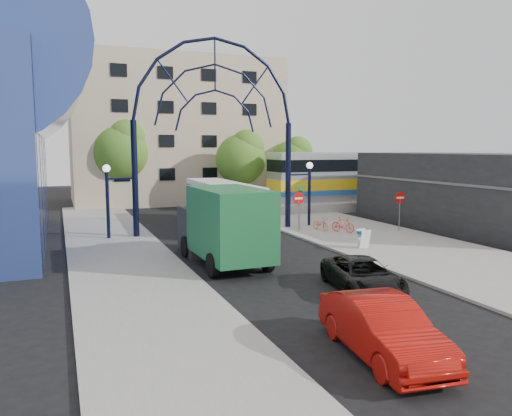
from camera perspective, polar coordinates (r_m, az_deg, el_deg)
name	(u,v)px	position (r m, az deg, el deg)	size (l,w,h in m)	color
ground	(326,291)	(19.22, 8.06, -9.42)	(120.00, 120.00, 0.00)	black
sidewalk_east	(425,253)	(26.91, 18.74, -4.87)	(8.00, 56.00, 0.12)	gray
plaza_west	(129,269)	(22.79, -14.33, -6.82)	(5.00, 50.00, 0.12)	gray
gateway_arch	(215,96)	(31.54, -4.68, 12.65)	(13.64, 0.44, 12.10)	black
stop_sign	(299,202)	(31.48, 4.90, 0.69)	(0.80, 0.07, 2.50)	slate
do_not_enter_sign	(400,201)	(33.10, 16.12, 0.72)	(0.76, 0.07, 2.48)	slate
street_name_sign	(300,199)	(32.18, 5.06, 1.07)	(0.70, 0.70, 2.80)	slate
sandwich_board	(363,236)	(26.90, 12.16, -3.19)	(0.55, 0.61, 0.99)	white
commercial_block_east	(461,191)	(36.32, 22.40, 1.83)	(6.00, 16.00, 5.00)	black
apartment_block	(174,132)	(52.21, -9.36, 8.58)	(20.00, 12.10, 14.00)	tan
train_platform	(397,202)	(48.18, 15.81, 0.70)	(32.00, 5.00, 0.80)	gray
train_car	(398,175)	(47.99, 15.90, 3.67)	(25.10, 3.05, 4.20)	#B7B7BC
tree_north_a	(242,157)	(44.64, -1.58, 5.89)	(4.48, 4.48, 7.00)	#382314
tree_north_b	(121,149)	(46.23, -15.14, 6.51)	(5.12, 5.12, 8.00)	#382314
tree_north_c	(293,159)	(48.84, 4.26, 5.57)	(4.16, 4.16, 6.50)	#382314
city_bus	(222,204)	(33.73, -3.88, 0.44)	(2.84, 11.21, 3.06)	white
green_truck	(223,226)	(23.16, -3.79, -2.02)	(2.90, 7.19, 3.60)	black
black_suv	(363,275)	(19.30, 12.08, -7.51)	(2.08, 4.50, 1.25)	black
red_sedan	(382,328)	(13.57, 14.23, -13.15)	(1.63, 4.69, 1.54)	#A30F0A
bike_near_a	(321,224)	(32.35, 7.40, -1.80)	(0.54, 1.54, 0.81)	#F95731
bike_near_b	(343,225)	(31.70, 9.90, -1.88)	(0.45, 1.59, 0.96)	#F64331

